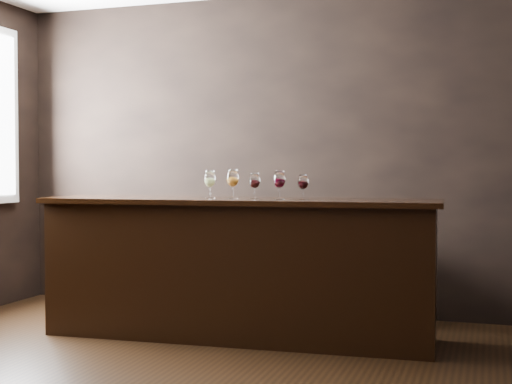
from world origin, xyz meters
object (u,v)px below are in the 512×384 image
(glass_white, at_px, (210,180))
(glass_red_b, at_px, (279,180))
(glass_amber, at_px, (233,179))
(glass_red_c, at_px, (303,182))
(back_bar_shelf, at_px, (229,269))
(bar_counter, at_px, (238,271))
(glass_red_a, at_px, (255,181))

(glass_white, distance_m, glass_red_b, 0.57)
(glass_amber, relative_size, glass_red_c, 1.19)
(back_bar_shelf, xyz_separation_m, glass_red_c, (0.89, -0.87, 0.79))
(back_bar_shelf, bearing_deg, bar_counter, -65.43)
(glass_red_b, bearing_deg, glass_red_a, 169.03)
(bar_counter, distance_m, glass_amber, 0.69)
(back_bar_shelf, relative_size, glass_white, 10.28)
(glass_red_b, distance_m, glass_red_c, 0.17)
(glass_amber, height_order, glass_red_c, glass_amber)
(glass_amber, bearing_deg, glass_red_c, -1.41)
(glass_red_a, relative_size, glass_red_b, 0.92)
(glass_white, relative_size, glass_red_c, 1.13)
(bar_counter, xyz_separation_m, glass_amber, (-0.04, -0.00, 0.69))
(glass_white, bearing_deg, glass_amber, -8.30)
(back_bar_shelf, bearing_deg, glass_white, -79.51)
(bar_counter, xyz_separation_m, glass_red_c, (0.50, -0.02, 0.67))
(glass_red_a, bearing_deg, bar_counter, -177.48)
(glass_red_a, bearing_deg, glass_amber, -176.50)
(glass_red_c, bearing_deg, bar_counter, 177.94)
(glass_amber, xyz_separation_m, glass_red_a, (0.17, 0.01, -0.02))
(bar_counter, bearing_deg, glass_amber, -176.46)
(bar_counter, bearing_deg, glass_red_a, -0.52)
(glass_amber, bearing_deg, glass_red_b, -4.46)
(back_bar_shelf, xyz_separation_m, glass_amber, (0.35, -0.86, 0.81))
(glass_red_a, distance_m, glass_red_b, 0.21)
(glass_white, bearing_deg, glass_red_c, -3.24)
(glass_red_b, xyz_separation_m, glass_red_c, (0.17, 0.02, -0.02))
(back_bar_shelf, height_order, glass_red_a, glass_red_a)
(glass_red_b, bearing_deg, back_bar_shelf, 129.16)
(bar_counter, height_order, glass_amber, glass_amber)
(glass_amber, height_order, glass_red_b, glass_amber)
(glass_amber, relative_size, glass_red_a, 1.14)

